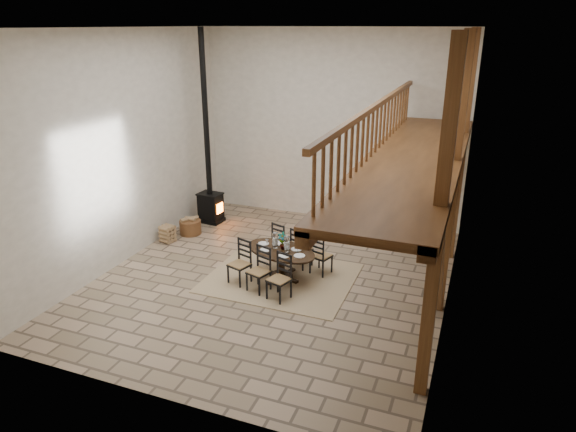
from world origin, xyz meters
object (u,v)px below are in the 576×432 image
at_px(wood_stove, 209,182).
at_px(log_stack, 168,234).
at_px(dining_table, 281,263).
at_px(log_basket, 190,227).

relative_size(wood_stove, log_stack, 11.76).
height_order(dining_table, wood_stove, wood_stove).
xyz_separation_m(dining_table, log_basket, (-3.08, 1.45, -0.17)).
xyz_separation_m(wood_stove, log_stack, (-0.32, -1.61, -0.92)).
bearing_deg(dining_table, wood_stove, 159.24).
relative_size(log_basket, log_stack, 1.29).
relative_size(dining_table, log_stack, 5.03).
relative_size(wood_stove, log_basket, 9.14).
bearing_deg(wood_stove, log_basket, -89.03).
height_order(wood_stove, log_basket, wood_stove).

